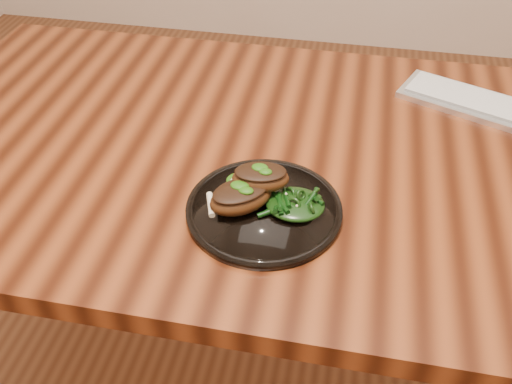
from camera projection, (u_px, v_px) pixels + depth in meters
desk at (319, 189)px, 1.07m from camera, size 1.60×0.80×0.75m
plate at (264, 209)px, 0.89m from camera, size 0.24×0.24×0.01m
lamb_chop_front at (240, 196)px, 0.87m from camera, size 0.12×0.11×0.05m
lamb_chop_back at (260, 177)px, 0.88m from camera, size 0.10×0.07×0.04m
herb_smear at (251, 182)px, 0.93m from camera, size 0.08×0.05×0.01m
greens_heap at (295, 201)px, 0.88m from camera, size 0.09×0.09×0.03m
keyboard at (497, 109)px, 1.11m from camera, size 0.39×0.25×0.02m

